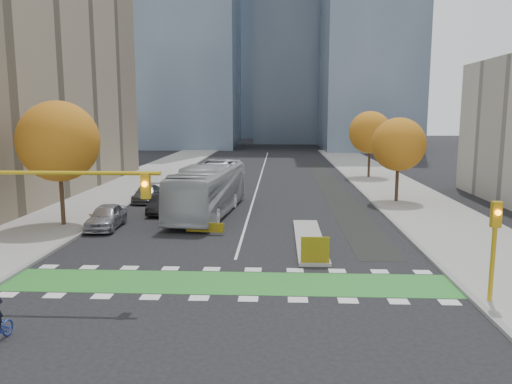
# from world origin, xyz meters

# --- Properties ---
(ground) EXTENTS (300.00, 300.00, 0.00)m
(ground) POSITION_xyz_m (0.00, 0.00, 0.00)
(ground) COLOR black
(ground) RESTS_ON ground
(sidewalk_west) EXTENTS (7.00, 120.00, 0.15)m
(sidewalk_west) POSITION_xyz_m (-13.50, 20.00, 0.07)
(sidewalk_west) COLOR gray
(sidewalk_west) RESTS_ON ground
(sidewalk_east) EXTENTS (7.00, 120.00, 0.15)m
(sidewalk_east) POSITION_xyz_m (13.50, 20.00, 0.07)
(sidewalk_east) COLOR gray
(sidewalk_east) RESTS_ON ground
(curb_west) EXTENTS (0.30, 120.00, 0.16)m
(curb_west) POSITION_xyz_m (-10.00, 20.00, 0.07)
(curb_west) COLOR gray
(curb_west) RESTS_ON ground
(curb_east) EXTENTS (0.30, 120.00, 0.16)m
(curb_east) POSITION_xyz_m (10.00, 20.00, 0.07)
(curb_east) COLOR gray
(curb_east) RESTS_ON ground
(bike_crossing) EXTENTS (20.00, 3.00, 0.01)m
(bike_crossing) POSITION_xyz_m (0.00, 1.50, 0.01)
(bike_crossing) COLOR #2A812C
(bike_crossing) RESTS_ON ground
(centre_line) EXTENTS (0.15, 70.00, 0.01)m
(centre_line) POSITION_xyz_m (0.00, 40.00, 0.01)
(centre_line) COLOR silver
(centre_line) RESTS_ON ground
(bike_lane_paint) EXTENTS (2.50, 50.00, 0.01)m
(bike_lane_paint) POSITION_xyz_m (7.50, 30.00, 0.01)
(bike_lane_paint) COLOR black
(bike_lane_paint) RESTS_ON ground
(median_island) EXTENTS (1.60, 10.00, 0.16)m
(median_island) POSITION_xyz_m (4.00, 9.00, 0.08)
(median_island) COLOR gray
(median_island) RESTS_ON ground
(hazard_board) EXTENTS (1.40, 0.12, 1.30)m
(hazard_board) POSITION_xyz_m (4.00, 4.20, 0.80)
(hazard_board) COLOR yellow
(hazard_board) RESTS_ON median_island
(tower_far) EXTENTS (26.00, 26.00, 80.00)m
(tower_far) POSITION_xyz_m (-4.00, 140.00, 40.00)
(tower_far) COLOR #47566B
(tower_far) RESTS_ON ground
(tree_west) EXTENTS (5.20, 5.20, 8.22)m
(tree_west) POSITION_xyz_m (-12.00, 12.00, 5.62)
(tree_west) COLOR #332114
(tree_west) RESTS_ON ground
(tree_east_near) EXTENTS (4.40, 4.40, 7.08)m
(tree_east_near) POSITION_xyz_m (12.00, 22.00, 4.86)
(tree_east_near) COLOR #332114
(tree_east_near) RESTS_ON ground
(tree_east_far) EXTENTS (4.80, 4.80, 7.65)m
(tree_east_far) POSITION_xyz_m (12.50, 38.00, 5.24)
(tree_east_far) COLOR #332114
(tree_east_far) RESTS_ON ground
(traffic_signal_west) EXTENTS (8.53, 0.56, 5.20)m
(traffic_signal_west) POSITION_xyz_m (-7.93, -0.51, 4.03)
(traffic_signal_west) COLOR #BF9914
(traffic_signal_west) RESTS_ON ground
(traffic_signal_east) EXTENTS (0.35, 0.43, 4.10)m
(traffic_signal_east) POSITION_xyz_m (10.50, -0.51, 2.73)
(traffic_signal_east) COLOR #BF9914
(traffic_signal_east) RESTS_ON ground
(bus) EXTENTS (4.43, 13.46, 3.68)m
(bus) POSITION_xyz_m (-2.99, 16.61, 1.84)
(bus) COLOR #ADB2B5
(bus) RESTS_ON ground
(parked_car_a) EXTENTS (2.03, 4.67, 1.57)m
(parked_car_a) POSITION_xyz_m (-9.00, 11.65, 0.78)
(parked_car_a) COLOR #A9A9AE
(parked_car_a) RESTS_ON ground
(parked_car_b) EXTENTS (1.50, 4.26, 1.40)m
(parked_car_b) POSITION_xyz_m (-6.50, 16.65, 0.70)
(parked_car_b) COLOR black
(parked_car_b) RESTS_ON ground
(parked_car_c) EXTENTS (2.17, 4.76, 1.35)m
(parked_car_c) POSITION_xyz_m (-9.00, 21.65, 0.68)
(parked_car_c) COLOR #4F5055
(parked_car_c) RESTS_ON ground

